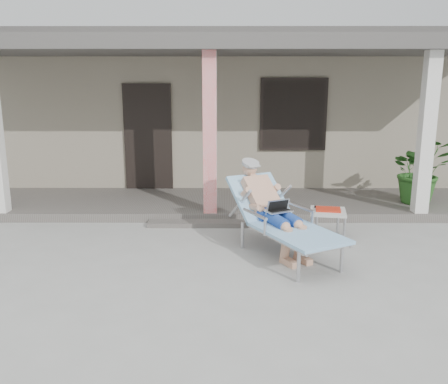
{
  "coord_description": "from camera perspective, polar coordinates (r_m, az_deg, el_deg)",
  "views": [
    {
      "loc": [
        0.25,
        -5.52,
        2.27
      ],
      "look_at": [
        0.23,
        0.6,
        0.85
      ],
      "focal_mm": 38.0,
      "sensor_mm": 36.0,
      "label": 1
    }
  ],
  "objects": [
    {
      "name": "porch_deck",
      "position": [
        8.8,
        -1.47,
        -1.39
      ],
      "size": [
        10.0,
        2.0,
        0.15
      ],
      "primitive_type": "cube",
      "color": "#605B56",
      "rests_on": "ground"
    },
    {
      "name": "house",
      "position": [
        12.03,
        -1.04,
        10.16
      ],
      "size": [
        10.4,
        5.4,
        3.3
      ],
      "color": "gray",
      "rests_on": "ground"
    },
    {
      "name": "ground",
      "position": [
        5.97,
        -2.28,
        -9.28
      ],
      "size": [
        60.0,
        60.0,
        0.0
      ],
      "primitive_type": "plane",
      "color": "#9E9E99",
      "rests_on": "ground"
    },
    {
      "name": "porch_overhang",
      "position": [
        8.49,
        -1.59,
        16.55
      ],
      "size": [
        10.0,
        2.3,
        2.85
      ],
      "color": "silver",
      "rests_on": "porch_deck"
    },
    {
      "name": "side_table",
      "position": [
        7.17,
        12.39,
        -2.49
      ],
      "size": [
        0.59,
        0.59,
        0.46
      ],
      "rotation": [
        0.0,
        0.0,
        -0.17
      ],
      "color": "beige",
      "rests_on": "ground"
    },
    {
      "name": "potted_palm",
      "position": [
        9.14,
        22.49,
        2.39
      ],
      "size": [
        1.18,
        1.06,
        1.17
      ],
      "primitive_type": "imported",
      "rotation": [
        0.0,
        0.0,
        0.15
      ],
      "color": "#26591E",
      "rests_on": "porch_deck"
    },
    {
      "name": "porch_step",
      "position": [
        7.7,
        -1.71,
        -3.79
      ],
      "size": [
        2.0,
        0.3,
        0.07
      ],
      "primitive_type": "cube",
      "color": "#605B56",
      "rests_on": "ground"
    },
    {
      "name": "lounger",
      "position": [
        6.36,
        6.34,
        -0.45
      ],
      "size": [
        1.54,
        2.03,
        1.29
      ],
      "rotation": [
        0.0,
        0.0,
        0.48
      ],
      "color": "#B7B7BC",
      "rests_on": "ground"
    }
  ]
}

